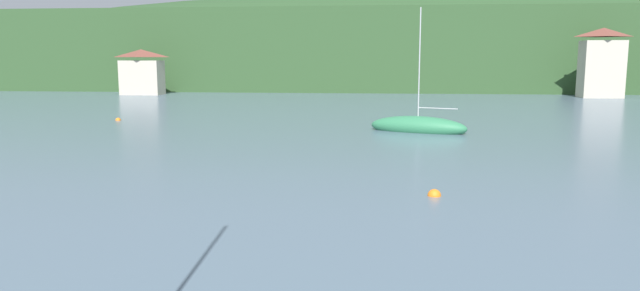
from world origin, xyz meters
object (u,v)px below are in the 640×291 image
Objects in this scene: shore_building_westcentral at (602,64)px; mooring_buoy_far at (118,120)px; sailboat_far_0 at (418,127)px; mooring_buoy_near at (434,196)px; shore_building_west at (142,73)px.

mooring_buoy_far is at bearing -146.08° from shore_building_westcentral.
sailboat_far_0 is 20.10m from mooring_buoy_near.
shore_building_west is 64.84m from shore_building_westcentral.
mooring_buoy_far is (-24.68, 25.36, 0.00)m from mooring_buoy_near.
shore_building_west is at bearing -179.93° from shore_building_westcentral.
shore_building_west is 37.39m from mooring_buoy_far.
shore_building_westcentral is 17.75× the size of mooring_buoy_near.
shore_building_westcentral is 66.66m from mooring_buoy_near.
mooring_buoy_near is at bearing 108.74° from sailboat_far_0.
mooring_buoy_near is at bearing -58.36° from shore_building_west.
shore_building_west reaches higher than mooring_buoy_near.
shore_building_westcentral is at bearing 33.92° from mooring_buoy_far.
sailboat_far_0 is at bearing -46.85° from shore_building_west.
sailboat_far_0 is (-27.01, -40.43, -4.19)m from shore_building_westcentral.
sailboat_far_0 reaches higher than mooring_buoy_near.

